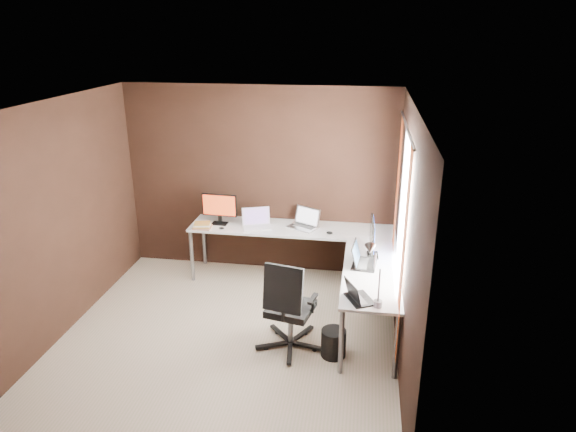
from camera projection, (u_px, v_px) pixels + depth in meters
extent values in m
cube|color=beige|center=(228.00, 337.00, 5.58)|extent=(3.60, 3.60, 0.00)
cube|color=white|center=(217.00, 105.00, 4.71)|extent=(3.60, 3.60, 0.00)
cube|color=black|center=(260.00, 181.00, 6.81)|extent=(3.60, 0.00, 2.50)
cube|color=black|center=(151.00, 330.00, 3.48)|extent=(3.60, 0.00, 2.50)
cube|color=black|center=(58.00, 221.00, 5.40)|extent=(0.00, 3.60, 2.50)
cube|color=black|center=(406.00, 242.00, 4.89)|extent=(0.00, 3.60, 2.50)
cube|color=white|center=(404.00, 210.00, 5.14)|extent=(0.00, 1.00, 1.30)
cube|color=#C75617|center=(403.00, 258.00, 4.55)|extent=(0.01, 0.35, 2.00)
cube|color=#C75617|center=(396.00, 205.00, 5.89)|extent=(0.01, 0.35, 2.00)
cylinder|color=slate|center=(407.00, 128.00, 4.86)|extent=(0.02, 1.90, 0.02)
cube|color=white|center=(292.00, 229.00, 6.65)|extent=(2.65, 0.60, 0.03)
cube|color=white|center=(371.00, 273.00, 5.46)|extent=(0.60, 1.65, 0.03)
cylinder|color=slate|center=(192.00, 256.00, 6.72)|extent=(0.05, 0.05, 0.70)
cylinder|color=slate|center=(204.00, 241.00, 7.21)|extent=(0.05, 0.05, 0.70)
cylinder|color=slate|center=(341.00, 342.00, 4.90)|extent=(0.05, 0.05, 0.70)
cylinder|color=slate|center=(397.00, 347.00, 4.83)|extent=(0.05, 0.05, 0.70)
cylinder|color=slate|center=(390.00, 252.00, 6.84)|extent=(0.05, 0.05, 0.70)
cube|color=white|center=(364.00, 274.00, 6.34)|extent=(0.42, 0.50, 0.60)
cube|color=black|center=(220.00, 223.00, 6.76)|extent=(0.21, 0.14, 0.01)
cube|color=black|center=(220.00, 219.00, 6.76)|extent=(0.05, 0.03, 0.09)
cube|color=black|center=(219.00, 205.00, 6.69)|extent=(0.47, 0.05, 0.30)
cube|color=red|center=(219.00, 205.00, 6.68)|extent=(0.44, 0.03, 0.27)
cube|color=black|center=(373.00, 255.00, 5.83)|extent=(0.13, 0.20, 0.01)
cube|color=black|center=(371.00, 251.00, 5.82)|extent=(0.03, 0.05, 0.09)
cube|color=black|center=(372.00, 234.00, 5.74)|extent=(0.05, 0.52, 0.32)
cube|color=#112CA2|center=(373.00, 234.00, 5.74)|extent=(0.02, 0.48, 0.29)
cube|color=white|center=(257.00, 227.00, 6.64)|extent=(0.42, 0.36, 0.02)
cube|color=white|center=(256.00, 216.00, 6.68)|extent=(0.36, 0.18, 0.22)
cube|color=#7D5DA4|center=(256.00, 216.00, 6.68)|extent=(0.32, 0.16, 0.19)
cube|color=silver|center=(303.00, 227.00, 6.64)|extent=(0.45, 0.40, 0.02)
cube|color=silver|center=(307.00, 216.00, 6.67)|extent=(0.36, 0.23, 0.23)
cube|color=white|center=(307.00, 216.00, 6.67)|extent=(0.31, 0.20, 0.20)
cube|color=black|center=(364.00, 264.00, 5.61)|extent=(0.29, 0.39, 0.02)
cube|color=black|center=(356.00, 253.00, 5.59)|extent=(0.10, 0.37, 0.23)
cube|color=#19273A|center=(356.00, 253.00, 5.59)|extent=(0.09, 0.32, 0.19)
cube|color=black|center=(360.00, 299.00, 4.89)|extent=(0.32, 0.36, 0.02)
cube|color=black|center=(352.00, 291.00, 4.83)|extent=(0.19, 0.29, 0.19)
cube|color=#BA4D6A|center=(353.00, 291.00, 4.84)|extent=(0.16, 0.26, 0.16)
cube|color=#AC745C|center=(202.00, 227.00, 6.62)|extent=(0.23, 0.19, 0.02)
cube|color=gold|center=(202.00, 226.00, 6.61)|extent=(0.22, 0.18, 0.02)
cube|color=silver|center=(202.00, 224.00, 6.61)|extent=(0.24, 0.21, 0.02)
cube|color=gold|center=(202.00, 223.00, 6.60)|extent=(0.23, 0.20, 0.01)
ellipsoid|color=black|center=(221.00, 228.00, 6.58)|extent=(0.08, 0.05, 0.03)
ellipsoid|color=black|center=(330.00, 233.00, 6.43)|extent=(0.10, 0.08, 0.03)
cylinder|color=slate|center=(378.00, 304.00, 4.77)|extent=(0.08, 0.08, 0.06)
cylinder|color=slate|center=(379.00, 285.00, 4.70)|extent=(0.02, 0.02, 0.33)
cylinder|color=slate|center=(375.00, 261.00, 4.66)|extent=(0.02, 0.18, 0.24)
cone|color=slate|center=(370.00, 249.00, 4.70)|extent=(0.10, 0.13, 0.13)
cylinder|color=slate|center=(291.00, 326.00, 5.36)|extent=(0.06, 0.06, 0.36)
cube|color=black|center=(291.00, 308.00, 5.29)|extent=(0.52, 0.52, 0.08)
cube|color=black|center=(283.00, 289.00, 4.99)|extent=(0.41, 0.19, 0.48)
cylinder|color=black|center=(333.00, 343.00, 5.23)|extent=(0.34, 0.34, 0.29)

